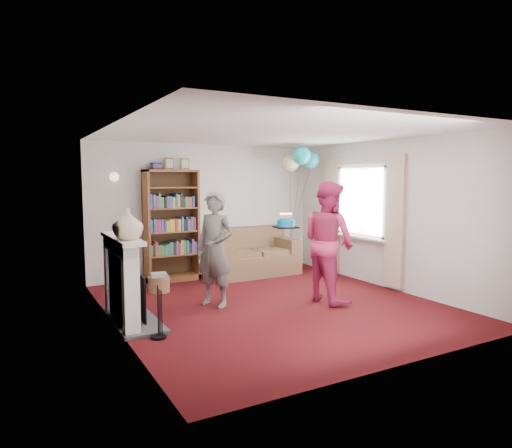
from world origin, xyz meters
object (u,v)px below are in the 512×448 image
person_striped (215,249)px  birthday_cake (286,223)px  sofa (252,257)px  person_magenta (328,242)px  bookcase (171,227)px

person_striped → birthday_cake: bearing=46.6°
sofa → person_magenta: size_ratio=0.93×
person_striped → person_magenta: person_magenta is taller
person_striped → person_magenta: bearing=37.7°
bookcase → person_striped: bookcase is taller
birthday_cake → bookcase: bearing=117.1°
bookcase → birthday_cake: 2.42m
person_magenta → birthday_cake: person_magenta is taller
sofa → birthday_cake: (-0.44, -1.92, 0.84)m
sofa → person_magenta: (0.08, -2.29, 0.57)m
sofa → person_striped: bearing=-132.6°
sofa → birthday_cake: 2.14m
sofa → person_striped: 2.33m
person_magenta → birthday_cake: size_ratio=5.58×
sofa → birthday_cake: birthday_cake is taller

